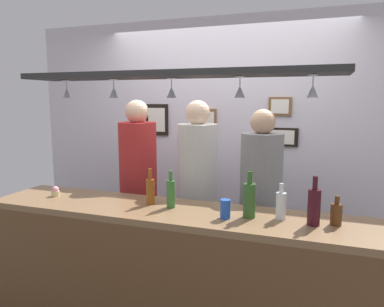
{
  "coord_description": "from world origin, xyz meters",
  "views": [
    {
      "loc": [
        0.94,
        -2.56,
        1.77
      ],
      "look_at": [
        0.0,
        0.1,
        1.35
      ],
      "focal_mm": 33.83,
      "sensor_mm": 36.0,
      "label": 1
    }
  ],
  "objects_px": {
    "person_right_grey_shirt": "(261,193)",
    "picture_frame_upper_small": "(280,106)",
    "picture_frame_caricature": "(157,120)",
    "picture_frame_crest": "(208,121)",
    "bottle_beer_brown_stubby": "(336,214)",
    "bottle_soda_clear": "(281,205)",
    "person_left_red_shirt": "(138,177)",
    "picture_frame_lower_pair": "(282,137)",
    "bottle_beer_green_import": "(171,193)",
    "bottle_beer_amber_tall": "(150,190)",
    "person_middle_white_patterned_shirt": "(198,182)",
    "cupcake": "(55,192)",
    "bottle_wine_dark_red": "(314,206)",
    "bottle_champagne_green": "(249,199)",
    "drink_can": "(225,209)"
  },
  "relations": [
    {
      "from": "picture_frame_crest",
      "to": "picture_frame_lower_pair",
      "type": "bearing_deg",
      "value": 0.0
    },
    {
      "from": "bottle_soda_clear",
      "to": "picture_frame_crest",
      "type": "xyz_separation_m",
      "value": [
        -0.9,
        1.36,
        0.43
      ]
    },
    {
      "from": "person_left_red_shirt",
      "to": "person_right_grey_shirt",
      "type": "bearing_deg",
      "value": 0.0
    },
    {
      "from": "person_left_red_shirt",
      "to": "cupcake",
      "type": "relative_size",
      "value": 22.66
    },
    {
      "from": "picture_frame_caricature",
      "to": "bottle_wine_dark_red",
      "type": "bearing_deg",
      "value": -39.98
    },
    {
      "from": "bottle_beer_green_import",
      "to": "bottle_wine_dark_red",
      "type": "bearing_deg",
      "value": -2.69
    },
    {
      "from": "bottle_beer_green_import",
      "to": "bottle_wine_dark_red",
      "type": "height_order",
      "value": "bottle_wine_dark_red"
    },
    {
      "from": "picture_frame_upper_small",
      "to": "bottle_soda_clear",
      "type": "bearing_deg",
      "value": -82.92
    },
    {
      "from": "picture_frame_upper_small",
      "to": "picture_frame_lower_pair",
      "type": "relative_size",
      "value": 0.73
    },
    {
      "from": "person_right_grey_shirt",
      "to": "picture_frame_upper_small",
      "type": "relative_size",
      "value": 7.71
    },
    {
      "from": "bottle_beer_green_import",
      "to": "bottle_soda_clear",
      "type": "xyz_separation_m",
      "value": [
        0.75,
        0.0,
        -0.01
      ]
    },
    {
      "from": "bottle_wine_dark_red",
      "to": "bottle_beer_amber_tall",
      "type": "bearing_deg",
      "value": 176.34
    },
    {
      "from": "bottle_beer_amber_tall",
      "to": "picture_frame_lower_pair",
      "type": "distance_m",
      "value": 1.58
    },
    {
      "from": "picture_frame_caricature",
      "to": "cupcake",
      "type": "bearing_deg",
      "value": -99.34
    },
    {
      "from": "bottle_soda_clear",
      "to": "bottle_beer_brown_stubby",
      "type": "xyz_separation_m",
      "value": [
        0.32,
        -0.0,
        -0.02
      ]
    },
    {
      "from": "person_left_red_shirt",
      "to": "bottle_champagne_green",
      "type": "relative_size",
      "value": 5.89
    },
    {
      "from": "bottle_champagne_green",
      "to": "picture_frame_lower_pair",
      "type": "relative_size",
      "value": 1.0
    },
    {
      "from": "bottle_wine_dark_red",
      "to": "person_right_grey_shirt",
      "type": "bearing_deg",
      "value": 121.96
    },
    {
      "from": "person_left_red_shirt",
      "to": "bottle_beer_green_import",
      "type": "height_order",
      "value": "person_left_red_shirt"
    },
    {
      "from": "cupcake",
      "to": "picture_frame_lower_pair",
      "type": "height_order",
      "value": "picture_frame_lower_pair"
    },
    {
      "from": "person_left_red_shirt",
      "to": "picture_frame_upper_small",
      "type": "xyz_separation_m",
      "value": [
        1.16,
        0.74,
        0.63
      ]
    },
    {
      "from": "bottle_beer_green_import",
      "to": "bottle_beer_amber_tall",
      "type": "bearing_deg",
      "value": 170.99
    },
    {
      "from": "picture_frame_caricature",
      "to": "picture_frame_crest",
      "type": "height_order",
      "value": "picture_frame_caricature"
    },
    {
      "from": "picture_frame_caricature",
      "to": "bottle_soda_clear",
      "type": "bearing_deg",
      "value": -42.56
    },
    {
      "from": "bottle_wine_dark_red",
      "to": "picture_frame_crest",
      "type": "distance_m",
      "value": 1.83
    },
    {
      "from": "bottle_soda_clear",
      "to": "picture_frame_crest",
      "type": "relative_size",
      "value": 0.88
    },
    {
      "from": "picture_frame_upper_small",
      "to": "drink_can",
      "type": "bearing_deg",
      "value": -96.38
    },
    {
      "from": "person_middle_white_patterned_shirt",
      "to": "bottle_beer_brown_stubby",
      "type": "bearing_deg",
      "value": -29.74
    },
    {
      "from": "person_left_red_shirt",
      "to": "picture_frame_upper_small",
      "type": "distance_m",
      "value": 1.52
    },
    {
      "from": "bottle_beer_amber_tall",
      "to": "picture_frame_lower_pair",
      "type": "xyz_separation_m",
      "value": [
        0.78,
        1.34,
        0.28
      ]
    },
    {
      "from": "person_middle_white_patterned_shirt",
      "to": "bottle_soda_clear",
      "type": "height_order",
      "value": "person_middle_white_patterned_shirt"
    },
    {
      "from": "picture_frame_upper_small",
      "to": "person_middle_white_patterned_shirt",
      "type": "bearing_deg",
      "value": -128.59
    },
    {
      "from": "bottle_beer_brown_stubby",
      "to": "cupcake",
      "type": "height_order",
      "value": "bottle_beer_brown_stubby"
    },
    {
      "from": "person_left_red_shirt",
      "to": "bottle_beer_brown_stubby",
      "type": "height_order",
      "value": "person_left_red_shirt"
    },
    {
      "from": "person_middle_white_patterned_shirt",
      "to": "drink_can",
      "type": "xyz_separation_m",
      "value": [
        0.43,
        -0.72,
        0.02
      ]
    },
    {
      "from": "picture_frame_caricature",
      "to": "picture_frame_crest",
      "type": "distance_m",
      "value": 0.58
    },
    {
      "from": "person_left_red_shirt",
      "to": "person_middle_white_patterned_shirt",
      "type": "xyz_separation_m",
      "value": [
        0.57,
        0.0,
        -0.0
      ]
    },
    {
      "from": "drink_can",
      "to": "cupcake",
      "type": "bearing_deg",
      "value": 176.92
    },
    {
      "from": "bottle_champagne_green",
      "to": "bottle_wine_dark_red",
      "type": "xyz_separation_m",
      "value": [
        0.39,
        -0.01,
        -0.0
      ]
    },
    {
      "from": "person_right_grey_shirt",
      "to": "picture_frame_lower_pair",
      "type": "xyz_separation_m",
      "value": [
        0.08,
        0.74,
        0.38
      ]
    },
    {
      "from": "person_left_red_shirt",
      "to": "bottle_beer_green_import",
      "type": "xyz_separation_m",
      "value": [
        0.58,
        -0.62,
        0.06
      ]
    },
    {
      "from": "bottle_beer_brown_stubby",
      "to": "bottle_soda_clear",
      "type": "bearing_deg",
      "value": 179.91
    },
    {
      "from": "bottle_beer_green_import",
      "to": "bottle_beer_amber_tall",
      "type": "distance_m",
      "value": 0.17
    },
    {
      "from": "bottle_soda_clear",
      "to": "bottle_champagne_green",
      "type": "relative_size",
      "value": 0.77
    },
    {
      "from": "bottle_beer_brown_stubby",
      "to": "picture_frame_caricature",
      "type": "distance_m",
      "value": 2.31
    },
    {
      "from": "bottle_champagne_green",
      "to": "picture_frame_caricature",
      "type": "xyz_separation_m",
      "value": [
        -1.29,
        1.4,
        0.41
      ]
    },
    {
      "from": "picture_frame_crest",
      "to": "bottle_champagne_green",
      "type": "bearing_deg",
      "value": -63.16
    },
    {
      "from": "bottle_beer_amber_tall",
      "to": "bottle_wine_dark_red",
      "type": "relative_size",
      "value": 0.87
    },
    {
      "from": "bottle_beer_amber_tall",
      "to": "bottle_wine_dark_red",
      "type": "xyz_separation_m",
      "value": [
        1.12,
        -0.07,
        0.02
      ]
    },
    {
      "from": "person_right_grey_shirt",
      "to": "bottle_beer_amber_tall",
      "type": "relative_size",
      "value": 6.52
    }
  ]
}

